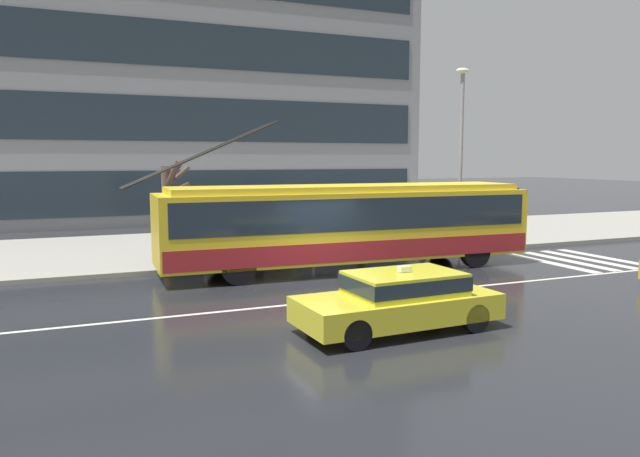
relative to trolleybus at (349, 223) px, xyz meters
name	(u,v)px	position (x,y,z in m)	size (l,w,h in m)	color
ground_plane	(336,289)	(-1.65, -2.64, -1.56)	(160.00, 160.00, 0.00)	#222328
sidewalk_slab	(246,244)	(-1.65, 6.60, -1.49)	(80.00, 10.00, 0.14)	gray
crosswalk_stripe_edge_near	(549,262)	(7.18, -1.52, -1.55)	(0.44, 4.40, 0.01)	beige
crosswalk_stripe_inner_a	(568,261)	(8.08, -1.52, -1.55)	(0.44, 4.40, 0.01)	beige
crosswalk_stripe_center	(587,259)	(8.98, -1.52, -1.55)	(0.44, 4.40, 0.01)	beige
crosswalk_stripe_inner_b	(605,258)	(9.88, -1.52, -1.55)	(0.44, 4.40, 0.01)	beige
lane_centre_line	(355,298)	(-1.65, -3.84, -1.55)	(72.00, 0.14, 0.01)	silver
trolleybus	(349,223)	(0.00, 0.00, 0.00)	(13.40, 3.03, 4.84)	yellow
taxi_oncoming_near	(400,298)	(-2.07, -6.89, -0.86)	(4.44, 2.00, 1.39)	yellow
bus_shelter	(258,206)	(-2.04, 3.58, 0.37)	(4.08, 1.63, 2.38)	gray
pedestrian_at_shelter	(206,228)	(-3.85, 4.15, -0.42)	(0.37, 0.37, 1.68)	#242747
pedestrian_approaching_curb	(359,211)	(1.73, 2.68, 0.14)	(1.48, 1.48, 1.91)	black
pedestrian_walking_past	(261,211)	(-1.90, 3.64, 0.19)	(1.21, 1.21, 2.01)	#233049
pedestrian_waiting_by_pole	(423,223)	(4.49, 2.52, -0.41)	(0.41, 0.41, 1.70)	brown
street_lamp	(461,143)	(6.03, 2.29, 2.74)	(0.60, 0.32, 7.09)	gray
street_tree_bare	(169,204)	(-5.15, 4.41, 0.49)	(1.08, 1.17, 3.53)	brown
office_tower_corner_left	(171,65)	(-2.34, 20.18, 7.79)	(26.31, 15.03, 18.68)	gray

